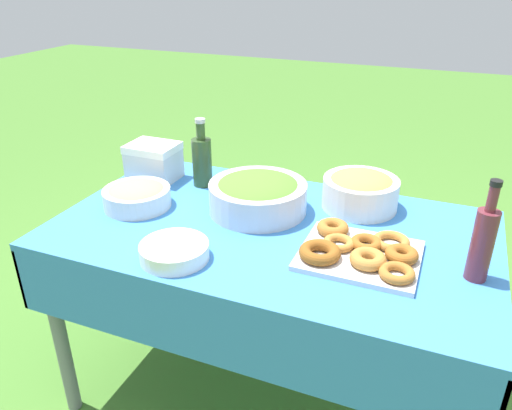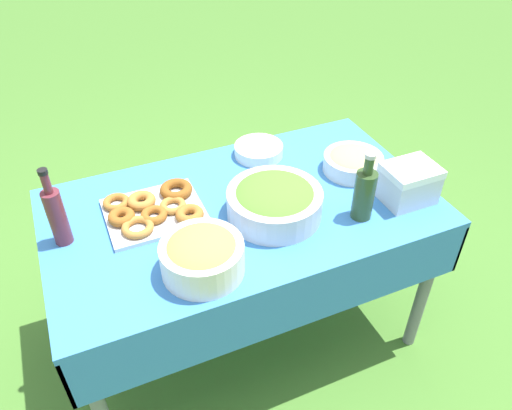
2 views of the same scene
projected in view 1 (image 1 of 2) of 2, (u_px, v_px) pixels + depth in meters
ground_plane at (269, 389)px, 1.96m from camera, size 14.00×14.00×0.00m
picnic_table at (271, 252)px, 1.68m from camera, size 1.42×0.82×0.73m
salad_bowl at (258, 194)px, 1.72m from camera, size 0.34×0.34×0.12m
pasta_bowl at (137, 195)px, 1.76m from camera, size 0.24×0.24×0.09m
donut_platter at (360, 251)px, 1.46m from camera, size 0.37×0.31×0.05m
plate_stack at (174, 251)px, 1.46m from camera, size 0.20×0.20×0.05m
olive_oil_bottle at (202, 160)px, 1.91m from camera, size 0.07×0.07×0.26m
wine_bottle at (483, 242)px, 1.33m from camera, size 0.06×0.06×0.29m
olive_bowl at (361, 190)px, 1.74m from camera, size 0.26×0.26×0.13m
cooler_box at (154, 161)px, 1.98m from camera, size 0.19×0.15×0.14m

